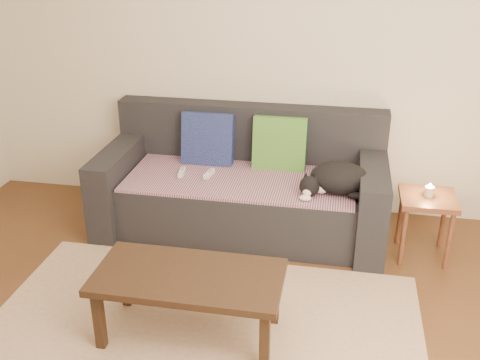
% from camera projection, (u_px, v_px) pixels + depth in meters
% --- Properties ---
extents(back_wall, '(4.50, 0.04, 2.60)m').
position_uv_depth(back_wall, '(253.00, 46.00, 4.22)').
color(back_wall, beige).
rests_on(back_wall, ground).
extents(sofa, '(2.10, 0.94, 0.87)m').
position_uv_depth(sofa, '(243.00, 189.00, 4.25)').
color(sofa, '#232328').
rests_on(sofa, ground).
extents(throw_blanket, '(1.66, 0.74, 0.02)m').
position_uv_depth(throw_blanket, '(240.00, 179.00, 4.12)').
color(throw_blanket, '#3D274A').
rests_on(throw_blanket, sofa).
extents(cushion_navy, '(0.40, 0.17, 0.41)m').
position_uv_depth(cushion_navy, '(208.00, 139.00, 4.32)').
color(cushion_navy, '#101E44').
rests_on(cushion_navy, throw_blanket).
extents(cushion_green, '(0.40, 0.16, 0.41)m').
position_uv_depth(cushion_green, '(280.00, 143.00, 4.22)').
color(cushion_green, '#0C4C33').
rests_on(cushion_green, throw_blanket).
extents(cat, '(0.50, 0.37, 0.21)m').
position_uv_depth(cat, '(337.00, 179.00, 3.84)').
color(cat, black).
rests_on(cat, throw_blanket).
extents(wii_remote_a, '(0.05, 0.15, 0.03)m').
position_uv_depth(wii_remote_a, '(182.00, 172.00, 4.17)').
color(wii_remote_a, white).
rests_on(wii_remote_a, throw_blanket).
extents(wii_remote_b, '(0.06, 0.15, 0.03)m').
position_uv_depth(wii_remote_b, '(209.00, 174.00, 4.14)').
color(wii_remote_b, white).
rests_on(wii_remote_b, throw_blanket).
extents(side_table, '(0.37, 0.37, 0.46)m').
position_uv_depth(side_table, '(427.00, 207.00, 3.81)').
color(side_table, brown).
rests_on(side_table, ground).
extents(candle, '(0.06, 0.06, 0.09)m').
position_uv_depth(candle, '(429.00, 191.00, 3.76)').
color(candle, beige).
rests_on(candle, side_table).
extents(rug, '(2.50, 1.80, 0.01)m').
position_uv_depth(rug, '(196.00, 346.00, 3.10)').
color(rug, tan).
rests_on(rug, ground).
extents(coffee_table, '(1.02, 0.51, 0.41)m').
position_uv_depth(coffee_table, '(189.00, 282.00, 3.04)').
color(coffee_table, black).
rests_on(coffee_table, rug).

